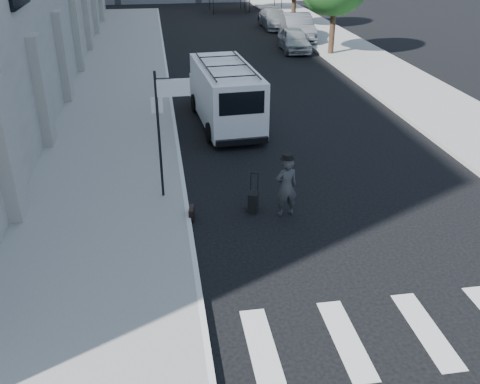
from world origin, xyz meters
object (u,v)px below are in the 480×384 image
object	(u,v)px
suitcase	(253,202)
cargo_van	(225,94)
parked_car_a	(294,40)
parked_car_b	(297,27)
parked_car_c	(275,19)
briefcase	(192,213)
businessman	(286,187)

from	to	relation	value
suitcase	cargo_van	size ratio (longest dim) A/B	0.18
parked_car_a	parked_car_b	world-z (taller)	parked_car_b
cargo_van	parked_car_b	world-z (taller)	cargo_van
parked_car_b	parked_car_c	world-z (taller)	parked_car_b
briefcase	cargo_van	size ratio (longest dim) A/B	0.07
parked_car_a	parked_car_c	distance (m)	7.88
businessman	briefcase	bearing A→B (deg)	-10.59
businessman	briefcase	size ratio (longest dim) A/B	3.71
briefcase	parked_car_a	size ratio (longest dim) A/B	0.11
parked_car_a	briefcase	bearing A→B (deg)	-108.54
businessman	briefcase	world-z (taller)	businessman
suitcase	businessman	bearing A→B (deg)	-2.82
suitcase	parked_car_b	bearing A→B (deg)	90.87
briefcase	suitcase	distance (m)	1.68
suitcase	parked_car_a	world-z (taller)	parked_car_a
businessman	briefcase	distance (m)	2.57
briefcase	suitcase	size ratio (longest dim) A/B	0.41
cargo_van	parked_car_a	size ratio (longest dim) A/B	1.52
cargo_van	suitcase	bearing A→B (deg)	-95.58
briefcase	cargo_van	world-z (taller)	cargo_van
briefcase	parked_car_c	world-z (taller)	parked_car_c
businessman	cargo_van	world-z (taller)	cargo_van
suitcase	parked_car_a	distance (m)	20.34
businessman	suitcase	distance (m)	1.02
briefcase	suitcase	world-z (taller)	suitcase
parked_car_a	businessman	bearing A→B (deg)	-101.90
briefcase	suitcase	xyz separation A→B (m)	(1.67, 0.17, 0.12)
businessman	parked_car_b	world-z (taller)	parked_car_b
briefcase	businessman	bearing A→B (deg)	5.48
parked_car_a	parked_car_b	size ratio (longest dim) A/B	0.78
suitcase	cargo_van	bearing A→B (deg)	106.54
parked_car_b	parked_car_c	distance (m)	4.73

